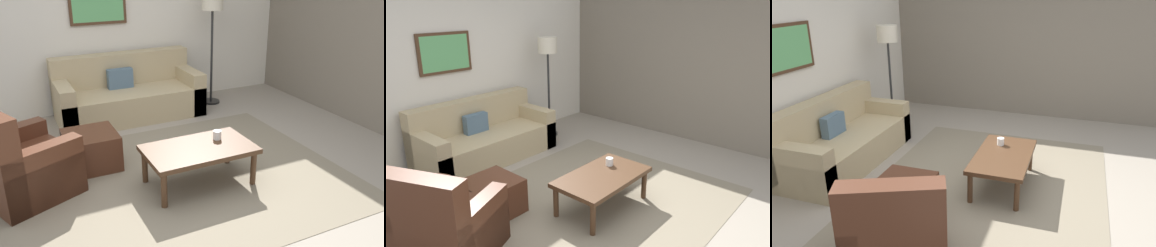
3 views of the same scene
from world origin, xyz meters
TOP-DOWN VIEW (x-y plane):
  - ground_plane at (0.00, 0.00)m, footprint 8.00×8.00m
  - rear_partition at (0.00, 2.60)m, footprint 6.00×0.12m
  - stone_feature_panel at (3.00, 0.00)m, footprint 0.12×5.20m
  - area_rug at (0.00, 0.00)m, footprint 3.58×2.72m
  - couch_main at (0.17, 2.10)m, footprint 2.05×0.90m
  - armchair_leather at (-1.45, 0.37)m, footprint 1.05×1.05m
  - ottoman at (-0.69, 0.70)m, footprint 0.56×0.56m
  - coffee_table at (0.21, -0.15)m, footprint 1.10×0.64m
  - cup at (0.47, -0.06)m, footprint 0.09×0.09m
  - lamp_standing at (1.54, 2.04)m, footprint 0.32×0.32m
  - framed_artwork at (-0.05, 2.51)m, footprint 0.81×0.04m

SIDE VIEW (x-z plane):
  - ground_plane at x=0.00m, z-range 0.00..0.00m
  - area_rug at x=0.00m, z-range 0.00..0.01m
  - ottoman at x=-0.69m, z-range 0.00..0.40m
  - couch_main at x=0.17m, z-range -0.14..0.74m
  - armchair_leather at x=-1.45m, z-range -0.17..0.78m
  - coffee_table at x=0.21m, z-range 0.15..0.56m
  - cup at x=0.47m, z-range 0.41..0.50m
  - rear_partition at x=0.00m, z-range 0.00..2.80m
  - stone_feature_panel at x=3.00m, z-range 0.00..2.80m
  - lamp_standing at x=1.54m, z-range 0.55..2.26m
  - framed_artwork at x=-0.05m, z-range 1.28..1.86m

